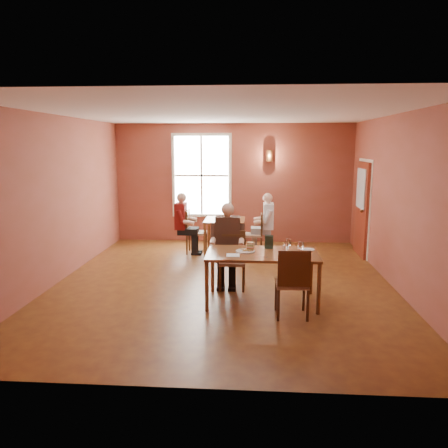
# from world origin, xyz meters

# --- Properties ---
(ground) EXTENTS (6.00, 7.00, 0.01)m
(ground) POSITION_xyz_m (0.00, 0.00, 0.00)
(ground) COLOR brown
(ground) RESTS_ON ground
(wall_back) EXTENTS (6.00, 0.04, 3.00)m
(wall_back) POSITION_xyz_m (0.00, 3.50, 1.50)
(wall_back) COLOR brown
(wall_back) RESTS_ON ground
(wall_front) EXTENTS (6.00, 0.04, 3.00)m
(wall_front) POSITION_xyz_m (0.00, -3.50, 1.50)
(wall_front) COLOR brown
(wall_front) RESTS_ON ground
(wall_left) EXTENTS (0.04, 7.00, 3.00)m
(wall_left) POSITION_xyz_m (-3.00, 0.00, 1.50)
(wall_left) COLOR brown
(wall_left) RESTS_ON ground
(wall_right) EXTENTS (0.04, 7.00, 3.00)m
(wall_right) POSITION_xyz_m (3.00, 0.00, 1.50)
(wall_right) COLOR brown
(wall_right) RESTS_ON ground
(ceiling) EXTENTS (6.00, 7.00, 0.04)m
(ceiling) POSITION_xyz_m (0.00, 0.00, 3.00)
(ceiling) COLOR white
(ceiling) RESTS_ON wall_back
(window) EXTENTS (1.36, 0.10, 1.96)m
(window) POSITION_xyz_m (-0.80, 3.45, 1.70)
(window) COLOR white
(window) RESTS_ON wall_back
(door) EXTENTS (0.12, 1.04, 2.10)m
(door) POSITION_xyz_m (2.94, 2.30, 1.05)
(door) COLOR maroon
(door) RESTS_ON ground
(wall_sconce) EXTENTS (0.16, 0.16, 0.28)m
(wall_sconce) POSITION_xyz_m (0.90, 3.40, 2.20)
(wall_sconce) COLOR brown
(wall_sconce) RESTS_ON wall_back
(main_table) EXTENTS (1.73, 0.97, 0.81)m
(main_table) POSITION_xyz_m (0.68, -0.94, 0.41)
(main_table) COLOR brown
(main_table) RESTS_ON ground
(chair_diner_main) EXTENTS (0.44, 0.44, 0.99)m
(chair_diner_main) POSITION_xyz_m (0.18, -0.29, 0.50)
(chair_diner_main) COLOR brown
(chair_diner_main) RESTS_ON ground
(diner_main) EXTENTS (0.57, 0.57, 1.42)m
(diner_main) POSITION_xyz_m (0.18, -0.32, 0.71)
(diner_main) COLOR #462E23
(diner_main) RESTS_ON ground
(chair_empty) EXTENTS (0.47, 0.47, 1.03)m
(chair_empty) POSITION_xyz_m (1.10, -1.47, 0.52)
(chair_empty) COLOR #53301B
(chair_empty) RESTS_ON ground
(plate_food) EXTENTS (0.39, 0.39, 0.04)m
(plate_food) POSITION_xyz_m (0.42, -0.91, 0.83)
(plate_food) COLOR white
(plate_food) RESTS_ON main_table
(sandwich) EXTENTS (0.12, 0.12, 0.13)m
(sandwich) POSITION_xyz_m (0.50, -0.87, 0.87)
(sandwich) COLOR tan
(sandwich) RESTS_ON main_table
(goblet_a) EXTENTS (0.11, 0.11, 0.22)m
(goblet_a) POSITION_xyz_m (1.09, -0.81, 0.92)
(goblet_a) COLOR white
(goblet_a) RESTS_ON main_table
(goblet_b) EXTENTS (0.09, 0.09, 0.22)m
(goblet_b) POSITION_xyz_m (1.26, -1.05, 0.92)
(goblet_b) COLOR white
(goblet_b) RESTS_ON main_table
(goblet_c) EXTENTS (0.09, 0.09, 0.20)m
(goblet_c) POSITION_xyz_m (1.02, -1.13, 0.91)
(goblet_c) COLOR silver
(goblet_c) RESTS_ON main_table
(menu_stand) EXTENTS (0.14, 0.09, 0.22)m
(menu_stand) POSITION_xyz_m (0.79, -0.67, 0.92)
(menu_stand) COLOR #1D3024
(menu_stand) RESTS_ON main_table
(knife) EXTENTS (0.21, 0.02, 0.00)m
(knife) POSITION_xyz_m (0.66, -1.22, 0.81)
(knife) COLOR white
(knife) RESTS_ON main_table
(napkin) EXTENTS (0.21, 0.21, 0.01)m
(napkin) POSITION_xyz_m (0.23, -1.15, 0.81)
(napkin) COLOR white
(napkin) RESTS_ON main_table
(side_plate) EXTENTS (0.27, 0.27, 0.02)m
(side_plate) POSITION_xyz_m (1.41, -0.73, 0.82)
(side_plate) COLOR white
(side_plate) RESTS_ON main_table
(sunglasses) EXTENTS (0.15, 0.06, 0.02)m
(sunglasses) POSITION_xyz_m (1.21, -1.26, 0.82)
(sunglasses) COLOR black
(sunglasses) RESTS_ON main_table
(second_table) EXTENTS (0.90, 0.90, 0.80)m
(second_table) POSITION_xyz_m (-0.12, 2.19, 0.40)
(second_table) COLOR brown
(second_table) RESTS_ON ground
(chair_diner_white) EXTENTS (0.41, 0.41, 0.93)m
(chair_diner_white) POSITION_xyz_m (0.53, 2.19, 0.47)
(chair_diner_white) COLOR #3D1F10
(chair_diner_white) RESTS_ON ground
(diner_white) EXTENTS (0.54, 0.54, 1.35)m
(diner_white) POSITION_xyz_m (0.56, 2.19, 0.67)
(diner_white) COLOR silver
(diner_white) RESTS_ON ground
(chair_diner_maroon) EXTENTS (0.44, 0.44, 0.99)m
(chair_diner_maroon) POSITION_xyz_m (-0.77, 2.19, 0.50)
(chair_diner_maroon) COLOR #552A13
(chair_diner_maroon) RESTS_ON ground
(diner_maroon) EXTENTS (0.54, 0.54, 1.36)m
(diner_maroon) POSITION_xyz_m (-0.80, 2.19, 0.68)
(diner_maroon) COLOR maroon
(diner_maroon) RESTS_ON ground
(cup_a) EXTENTS (0.16, 0.16, 0.09)m
(cup_a) POSITION_xyz_m (0.06, 2.09, 0.84)
(cup_a) COLOR white
(cup_a) RESTS_ON second_table
(cup_b) EXTENTS (0.12, 0.12, 0.09)m
(cup_b) POSITION_xyz_m (-0.29, 2.31, 0.84)
(cup_b) COLOR white
(cup_b) RESTS_ON second_table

